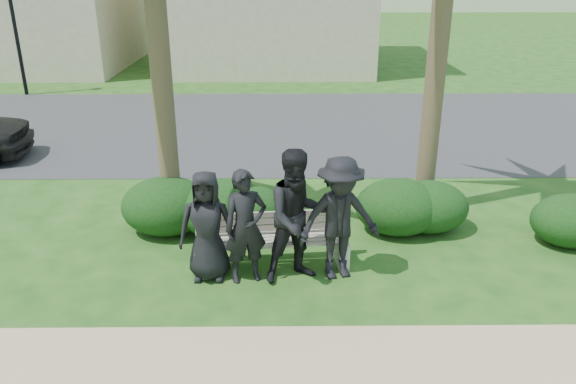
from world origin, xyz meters
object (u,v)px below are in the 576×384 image
man_a (207,226)px  man_c (298,217)px  man_b (246,227)px  street_lamp (10,1)px  park_bench (272,245)px  man_d (340,219)px

man_a → man_c: (1.22, -0.04, 0.15)m
man_b → man_c: man_c is taller
street_lamp → man_a: size_ratio=2.77×
man_b → man_a: bearing=155.1°
park_bench → man_d: 1.09m
street_lamp → man_d: bearing=-51.8°
street_lamp → man_b: street_lamp is taller
man_b → man_c: (0.69, 0.03, 0.13)m
man_b → park_bench: bearing=29.4°
street_lamp → man_b: size_ratio=2.70×
park_bench → man_a: bearing=-166.6°
man_d → man_c: bearing=172.0°
street_lamp → park_bench: 14.48m
man_b → man_c: bearing=-15.2°
street_lamp → man_d: size_ratio=2.46×
man_c → man_d: man_c is taller
street_lamp → park_bench: size_ratio=1.96×
park_bench → man_b: man_b is taller
man_c → man_b: bearing=163.2°
park_bench → man_b: (-0.34, -0.36, 0.46)m
street_lamp → man_b: (8.02, -11.89, -2.15)m
man_a → street_lamp: bearing=123.6°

